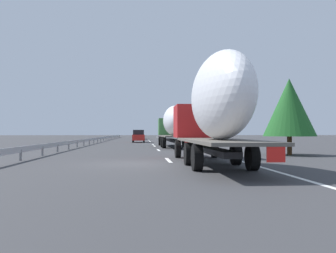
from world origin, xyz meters
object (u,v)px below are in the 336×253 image
at_px(car_blue_sedan, 138,135).
at_px(road_sign, 185,126).
at_px(truck_lead, 173,124).
at_px(car_red_compact, 139,136).
at_px(car_black_suv, 140,135).
at_px(truck_trailing, 214,107).
at_px(car_yellow_coupe, 139,134).

height_order(car_blue_sedan, road_sign, road_sign).
xyz_separation_m(truck_lead, car_red_compact, (17.26, 3.64, -1.42)).
bearing_deg(car_black_suv, truck_lead, -175.58).
height_order(truck_lead, road_sign, truck_lead).
height_order(truck_lead, car_blue_sedan, truck_lead).
distance_m(truck_trailing, car_black_suv, 66.32).
distance_m(truck_lead, road_sign, 14.98).
bearing_deg(car_red_compact, truck_lead, -168.10).
relative_size(car_black_suv, car_red_compact, 1.07).
xyz_separation_m(car_black_suv, car_red_compact, (-29.17, 0.05, -0.04)).
bearing_deg(car_blue_sedan, truck_lead, -174.21).
distance_m(truck_lead, car_yellow_coupe, 75.72).
distance_m(car_yellow_coupe, road_sign, 61.37).
height_order(truck_lead, car_black_suv, truck_lead).
bearing_deg(truck_trailing, car_red_compact, 5.61).
height_order(truck_lead, truck_trailing, truck_trailing).
bearing_deg(road_sign, car_blue_sedan, 16.92).
relative_size(car_red_compact, road_sign, 1.27).
bearing_deg(road_sign, car_black_suv, 11.88).
bearing_deg(truck_lead, car_red_compact, 11.90).
xyz_separation_m(truck_lead, car_blue_sedan, (37.27, 3.78, -1.46)).
distance_m(car_blue_sedan, car_red_compact, 20.02).
height_order(truck_trailing, car_blue_sedan, truck_trailing).
relative_size(car_blue_sedan, car_black_suv, 0.99).
distance_m(truck_trailing, car_red_compact, 37.25).
xyz_separation_m(car_red_compact, road_sign, (-2.60, -6.74, 1.45)).
xyz_separation_m(truck_trailing, car_yellow_coupe, (95.39, 3.79, -1.69)).
relative_size(car_yellow_coupe, road_sign, 1.16).
height_order(car_black_suv, car_yellow_coupe, car_black_suv).
bearing_deg(truck_lead, truck_trailing, 180.00).
height_order(truck_trailing, car_black_suv, truck_trailing).
xyz_separation_m(truck_trailing, car_red_compact, (37.03, 3.64, -1.72)).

